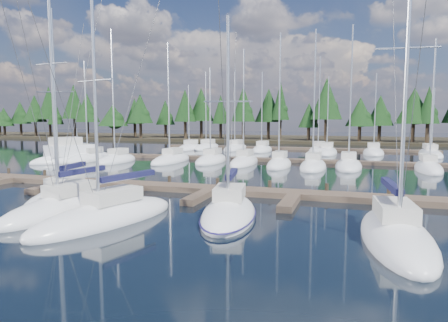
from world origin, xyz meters
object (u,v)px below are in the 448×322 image
(front_sailboat_1, at_px, (63,199))
(front_sailboat_4, at_px, (229,213))
(front_sailboat_5, at_px, (396,236))
(motor_yacht_left, at_px, (70,157))
(front_sailboat_2, at_px, (65,208))
(front_sailboat_3, at_px, (107,217))
(main_dock, at_px, (210,191))

(front_sailboat_1, xyz_separation_m, front_sailboat_4, (11.09, -0.34, -0.01))
(front_sailboat_5, xyz_separation_m, motor_yacht_left, (-35.37, 22.86, 0.25))
(front_sailboat_1, relative_size, front_sailboat_5, 0.85)
(front_sailboat_2, height_order, front_sailboat_5, front_sailboat_2)
(front_sailboat_3, xyz_separation_m, motor_yacht_left, (-21.40, 23.78, 0.26))
(front_sailboat_2, distance_m, front_sailboat_3, 3.59)
(front_sailboat_1, xyz_separation_m, motor_yacht_left, (-16.11, 20.72, 0.26))
(front_sailboat_5, bearing_deg, front_sailboat_3, -176.25)
(front_sailboat_1, bearing_deg, front_sailboat_5, -6.33)
(front_sailboat_1, distance_m, front_sailboat_4, 11.10)
(main_dock, xyz_separation_m, front_sailboat_2, (-5.90, -8.07, 0.10))
(front_sailboat_1, relative_size, motor_yacht_left, 1.20)
(front_sailboat_4, xyz_separation_m, front_sailboat_5, (8.17, -1.80, 0.02))
(main_dock, xyz_separation_m, front_sailboat_4, (3.35, -6.36, 0.07))
(front_sailboat_1, distance_m, front_sailboat_2, 2.76)
(front_sailboat_1, height_order, front_sailboat_4, front_sailboat_1)
(front_sailboat_2, bearing_deg, front_sailboat_3, -16.18)
(main_dock, relative_size, front_sailboat_1, 3.47)
(main_dock, height_order, motor_yacht_left, motor_yacht_left)
(front_sailboat_4, relative_size, front_sailboat_5, 0.76)
(front_sailboat_1, bearing_deg, front_sailboat_2, -48.03)
(main_dock, bearing_deg, front_sailboat_5, -35.30)
(main_dock, bearing_deg, motor_yacht_left, 148.34)
(motor_yacht_left, bearing_deg, front_sailboat_3, -48.01)
(front_sailboat_3, bearing_deg, main_dock, 74.89)
(front_sailboat_2, height_order, motor_yacht_left, front_sailboat_2)
(front_sailboat_3, height_order, motor_yacht_left, front_sailboat_3)
(front_sailboat_1, distance_m, front_sailboat_3, 6.11)
(front_sailboat_1, relative_size, front_sailboat_4, 1.12)
(front_sailboat_4, bearing_deg, front_sailboat_3, -154.90)
(front_sailboat_2, bearing_deg, main_dock, 53.82)
(main_dock, relative_size, front_sailboat_4, 3.88)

